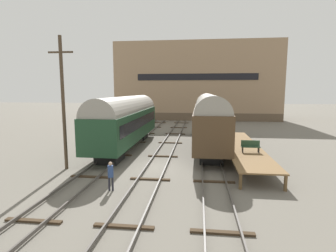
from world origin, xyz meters
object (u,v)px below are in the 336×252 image
person_worker (111,173)px  utility_pole (63,102)px  train_car_brown (209,117)px  bench (250,146)px  train_car_green (126,119)px

person_worker → utility_pole: 7.18m
train_car_brown → bench: size_ratio=12.26×
bench → person_worker: (-8.93, -6.29, -0.49)m
bench → person_worker: bench is taller
train_car_green → utility_pole: utility_pole is taller
bench → utility_pole: 14.27m
person_worker → bench: bearing=35.1°
person_worker → train_car_green: bearing=101.0°
train_car_brown → utility_pole: utility_pole is taller
bench → person_worker: 10.93m
bench → utility_pole: utility_pole is taller
train_car_green → person_worker: 11.56m
person_worker → utility_pole: utility_pole is taller
train_car_brown → utility_pole: bearing=-140.3°
utility_pole → train_car_brown: bearing=39.7°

